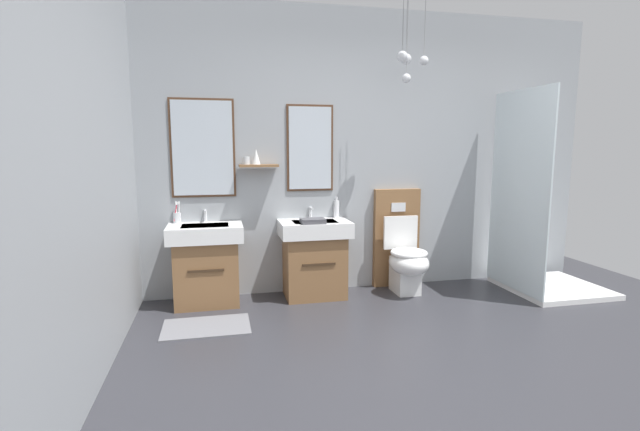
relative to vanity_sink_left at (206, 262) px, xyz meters
name	(u,v)px	position (x,y,z in m)	size (l,w,h in m)	color
ground_plane	(476,390)	(1.62, -1.83, -0.44)	(5.86, 5.49, 0.10)	#2D2D33
wall_back	(368,152)	(1.60, 0.25, 0.98)	(4.66, 0.64, 2.73)	#999EA3
wall_left	(43,158)	(-0.65, -1.83, 0.98)	(0.12, 4.29, 2.73)	#999EA3
bath_mat	(207,327)	(0.00, -0.58, -0.38)	(0.68, 0.44, 0.01)	slate
vanity_sink_left	(206,262)	(0.00, 0.00, 0.00)	(0.66, 0.47, 0.73)	brown
tap_on_left_sink	(205,214)	(0.00, 0.17, 0.41)	(0.03, 0.13, 0.11)	silver
vanity_sink_right	(314,256)	(1.00, 0.00, 0.00)	(0.66, 0.47, 0.73)	brown
tap_on_right_sink	(311,211)	(1.00, 0.17, 0.41)	(0.03, 0.13, 0.11)	silver
toilet	(402,253)	(1.89, -0.01, -0.01)	(0.48, 0.62, 1.00)	brown
toothbrush_cup	(177,217)	(-0.25, 0.16, 0.40)	(0.07, 0.07, 0.20)	silver
soap_dispenser	(336,209)	(1.26, 0.16, 0.43)	(0.06, 0.06, 0.20)	white
folded_hand_towel	(313,221)	(0.96, -0.13, 0.36)	(0.22, 0.16, 0.04)	#47474C
shower_tray	(539,250)	(3.18, -0.34, 0.03)	(0.90, 0.87, 1.95)	white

